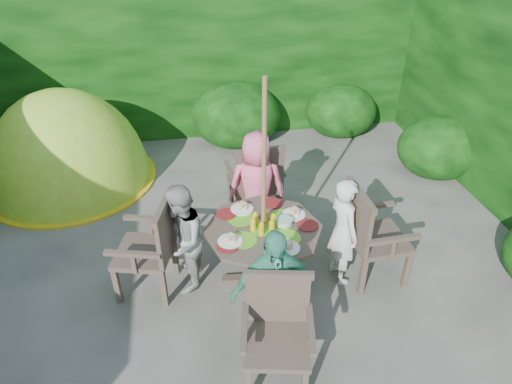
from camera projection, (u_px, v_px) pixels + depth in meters
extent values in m
plane|color=#47453F|center=(226.00, 280.00, 4.81)|extent=(60.00, 60.00, 0.00)
cube|color=black|center=(193.00, 55.00, 7.45)|extent=(9.00, 1.00, 2.50)
cylinder|color=#3B2F26|center=(263.00, 256.00, 4.65)|extent=(0.11, 0.11, 0.65)
cube|color=#3B2F26|center=(263.00, 278.00, 4.81)|extent=(0.86, 0.18, 0.06)
cube|color=#3B2F26|center=(263.00, 278.00, 4.81)|extent=(0.18, 0.86, 0.06)
cylinder|color=#3B2F26|center=(263.00, 230.00, 4.46)|extent=(1.29, 1.29, 0.04)
cylinder|color=#5CBB20|center=(243.00, 240.00, 4.29)|extent=(0.27, 0.27, 0.00)
cylinder|color=#5CBB20|center=(287.00, 238.00, 4.32)|extent=(0.27, 0.27, 0.00)
cylinder|color=#5CBB20|center=(241.00, 219.00, 4.58)|extent=(0.27, 0.27, 0.00)
cylinder|color=#5CBB20|center=(282.00, 217.00, 4.61)|extent=(0.27, 0.27, 0.00)
cylinder|color=#5CBB20|center=(263.00, 228.00, 4.45)|extent=(0.27, 0.27, 0.00)
cylinder|color=white|center=(294.00, 214.00, 4.63)|extent=(0.24, 0.24, 0.01)
cylinder|color=white|center=(242.00, 209.00, 4.71)|extent=(0.24, 0.24, 0.01)
cylinder|color=white|center=(230.00, 241.00, 4.26)|extent=(0.24, 0.24, 0.01)
cylinder|color=white|center=(287.00, 248.00, 4.18)|extent=(0.24, 0.24, 0.01)
cylinder|color=red|center=(308.00, 225.00, 4.48)|extent=(0.21, 0.21, 0.01)
cylinder|color=red|center=(272.00, 203.00, 4.80)|extent=(0.21, 0.21, 0.01)
cylinder|color=red|center=(226.00, 214.00, 4.64)|extent=(0.21, 0.21, 0.01)
cylinder|color=red|center=(228.00, 246.00, 4.21)|extent=(0.21, 0.21, 0.01)
cylinder|color=red|center=(282.00, 254.00, 4.11)|extent=(0.21, 0.21, 0.01)
cylinder|color=green|center=(284.00, 222.00, 4.49)|extent=(0.17, 0.17, 0.06)
cylinder|color=brown|center=(264.00, 192.00, 4.23)|extent=(0.05, 0.05, 2.20)
cube|color=#3B2F26|center=(378.00, 239.00, 4.65)|extent=(0.56, 0.58, 0.05)
cube|color=#3B2F26|center=(407.00, 269.00, 4.62)|extent=(0.06, 0.06, 0.46)
cube|color=#3B2F26|center=(386.00, 240.00, 5.02)|extent=(0.06, 0.06, 0.46)
cube|color=#3B2F26|center=(363.00, 276.00, 4.54)|extent=(0.06, 0.06, 0.46)
cube|color=#3B2F26|center=(345.00, 246.00, 4.93)|extent=(0.06, 0.06, 0.46)
cube|color=#3B2F26|center=(358.00, 219.00, 4.44)|extent=(0.06, 0.57, 0.54)
cube|color=#3B2F26|center=(394.00, 240.00, 4.30)|extent=(0.55, 0.07, 0.04)
cube|color=#3B2F26|center=(370.00, 206.00, 4.76)|extent=(0.55, 0.07, 0.04)
cube|color=#3B2F26|center=(144.00, 252.00, 4.49)|extent=(0.66, 0.67, 0.05)
cube|color=#3B2F26|center=(132.00, 254.00, 4.83)|extent=(0.07, 0.07, 0.45)
cube|color=#3B2F26|center=(117.00, 285.00, 4.44)|extent=(0.07, 0.07, 0.45)
cube|color=#3B2F26|center=(175.00, 256.00, 4.80)|extent=(0.07, 0.07, 0.45)
cube|color=#3B2F26|center=(164.00, 288.00, 4.41)|extent=(0.07, 0.07, 0.45)
cube|color=#3B2F26|center=(166.00, 231.00, 4.32)|extent=(0.19, 0.54, 0.53)
cube|color=#3B2F26|center=(149.00, 219.00, 4.61)|extent=(0.53, 0.19, 0.04)
cube|color=#3B2F26|center=(132.00, 254.00, 4.15)|extent=(0.53, 0.19, 0.04)
cube|color=#3B2F26|center=(254.00, 184.00, 5.56)|extent=(0.62, 0.60, 0.05)
cube|color=#3B2F26|center=(267.00, 187.00, 5.94)|extent=(0.06, 0.06, 0.46)
cube|color=#3B2F26|center=(231.00, 193.00, 5.82)|extent=(0.06, 0.06, 0.46)
cube|color=#3B2F26|center=(278.00, 207.00, 5.55)|extent=(0.06, 0.06, 0.46)
cube|color=#3B2F26|center=(240.00, 214.00, 5.44)|extent=(0.06, 0.06, 0.46)
cube|color=#3B2F26|center=(260.00, 173.00, 5.19)|extent=(0.57, 0.10, 0.54)
cube|color=#3B2F26|center=(276.00, 165.00, 5.51)|extent=(0.11, 0.55, 0.04)
cube|color=#3B2F26|center=(231.00, 172.00, 5.37)|extent=(0.11, 0.55, 0.04)
cube|color=#3B2F26|center=(277.00, 345.00, 3.60)|extent=(0.60, 0.59, 0.05)
cube|color=#3B2F26|center=(251.00, 340.00, 3.91)|extent=(0.06, 0.06, 0.41)
cube|color=#3B2F26|center=(301.00, 341.00, 3.90)|extent=(0.06, 0.06, 0.41)
cube|color=#3B2F26|center=(278.00, 299.00, 3.66)|extent=(0.51, 0.14, 0.49)
cube|color=#3B2F26|center=(244.00, 327.00, 3.50)|extent=(0.15, 0.49, 0.04)
cube|color=#3B2F26|center=(311.00, 329.00, 3.49)|extent=(0.15, 0.49, 0.04)
imported|color=silver|center=(343.00, 231.00, 4.55)|extent=(0.36, 0.48, 1.19)
imported|color=#9D9E98|center=(182.00, 240.00, 4.45)|extent=(0.52, 0.63, 1.18)
imported|color=#E86081|center=(257.00, 187.00, 5.13)|extent=(0.71, 0.52, 1.32)
imported|color=#45A17E|center=(272.00, 292.00, 3.81)|extent=(0.76, 0.39, 1.25)
ellipsoid|color=#97BB23|center=(73.00, 181.00, 6.52)|extent=(2.40, 2.40, 2.66)
ellipsoid|color=black|center=(71.00, 209.00, 5.91)|extent=(0.79, 0.47, 0.91)
cylinder|color=gold|center=(73.00, 180.00, 6.51)|extent=(2.33, 2.33, 0.03)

